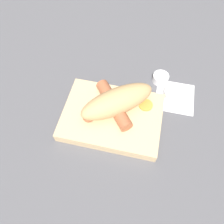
{
  "coord_description": "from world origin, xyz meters",
  "views": [
    {
      "loc": [
        0.06,
        -0.27,
        0.5
      ],
      "look_at": [
        0.0,
        0.0,
        0.04
      ],
      "focal_mm": 35.0,
      "sensor_mm": 36.0,
      "label": 1
    }
  ],
  "objects_px": {
    "condiment_cup_far": "(160,78)",
    "sausage": "(115,105)",
    "condiment_cup_near": "(172,94)",
    "food_tray": "(112,117)",
    "bread_roll": "(117,101)"
  },
  "relations": [
    {
      "from": "food_tray",
      "to": "condiment_cup_near",
      "type": "xyz_separation_m",
      "value": [
        0.14,
        0.11,
        -0.0
      ]
    },
    {
      "from": "food_tray",
      "to": "sausage",
      "type": "relative_size",
      "value": 1.71
    },
    {
      "from": "condiment_cup_near",
      "to": "condiment_cup_far",
      "type": "bearing_deg",
      "value": 126.72
    },
    {
      "from": "sausage",
      "to": "condiment_cup_near",
      "type": "relative_size",
      "value": 3.22
    },
    {
      "from": "food_tray",
      "to": "condiment_cup_near",
      "type": "bearing_deg",
      "value": 36.72
    },
    {
      "from": "condiment_cup_near",
      "to": "condiment_cup_far",
      "type": "height_order",
      "value": "same"
    },
    {
      "from": "food_tray",
      "to": "sausage",
      "type": "xyz_separation_m",
      "value": [
        0.0,
        0.02,
        0.03
      ]
    },
    {
      "from": "food_tray",
      "to": "condiment_cup_far",
      "type": "bearing_deg",
      "value": 55.58
    },
    {
      "from": "bread_roll",
      "to": "condiment_cup_near",
      "type": "xyz_separation_m",
      "value": [
        0.13,
        0.09,
        -0.05
      ]
    },
    {
      "from": "food_tray",
      "to": "condiment_cup_near",
      "type": "distance_m",
      "value": 0.18
    },
    {
      "from": "condiment_cup_near",
      "to": "condiment_cup_far",
      "type": "xyz_separation_m",
      "value": [
        -0.04,
        0.05,
        0.0
      ]
    },
    {
      "from": "condiment_cup_near",
      "to": "condiment_cup_far",
      "type": "distance_m",
      "value": 0.06
    },
    {
      "from": "condiment_cup_far",
      "to": "bread_roll",
      "type": "bearing_deg",
      "value": -125.81
    },
    {
      "from": "bread_roll",
      "to": "sausage",
      "type": "height_order",
      "value": "bread_roll"
    },
    {
      "from": "condiment_cup_far",
      "to": "sausage",
      "type": "bearing_deg",
      "value": -126.59
    }
  ]
}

